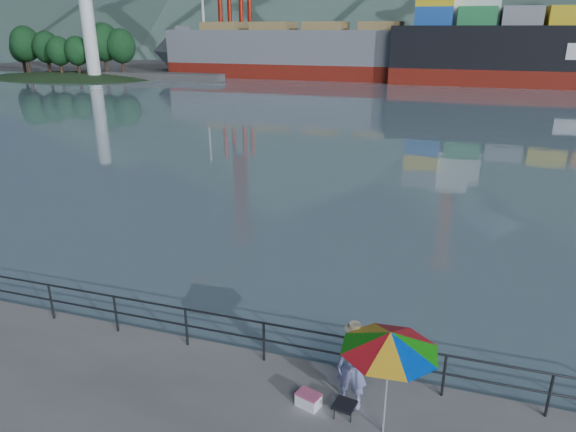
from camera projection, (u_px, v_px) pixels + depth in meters
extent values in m
cube|color=slate|center=(441.00, 59.00, 126.89)|extent=(500.00, 280.00, 0.00)
cube|color=#514F4C|center=(491.00, 72.00, 90.96)|extent=(200.00, 40.00, 0.40)
cylinder|color=#2D3033|center=(223.00, 316.00, 11.94)|extent=(22.00, 0.05, 0.05)
cylinder|color=#2D3033|center=(224.00, 332.00, 12.10)|extent=(22.00, 0.05, 0.05)
cube|color=#2D3033|center=(224.00, 334.00, 12.11)|extent=(22.00, 0.06, 1.00)
ellipsoid|color=#263F1E|center=(67.00, 76.00, 82.00)|extent=(48.00, 26.40, 8.40)
cylinder|color=white|center=(89.00, 34.00, 77.14)|extent=(2.00, 2.00, 13.00)
cube|color=yellow|center=(492.00, 64.00, 89.61)|extent=(6.00, 2.40, 2.60)
cube|color=red|center=(534.00, 57.00, 87.29)|extent=(6.00, 2.40, 5.20)
cube|color=red|center=(491.00, 63.00, 92.29)|extent=(6.00, 2.40, 2.60)
cube|color=orange|center=(533.00, 49.00, 89.52)|extent=(6.00, 2.40, 7.80)
cube|color=#267F3F|center=(573.00, 57.00, 88.10)|extent=(6.00, 2.40, 5.20)
imported|color=navy|center=(353.00, 368.00, 10.28)|extent=(0.69, 0.49, 1.78)
cylinder|color=white|center=(386.00, 388.00, 9.52)|extent=(0.04, 0.04, 2.04)
cone|color=red|center=(390.00, 341.00, 9.16)|extent=(2.31, 2.31, 0.38)
cube|color=black|center=(344.00, 405.00, 10.20)|extent=(0.49, 0.49, 0.06)
cube|color=#2D3033|center=(344.00, 411.00, 10.25)|extent=(0.36, 0.36, 0.22)
cube|color=white|center=(308.00, 400.00, 10.50)|extent=(0.54, 0.44, 0.27)
cylinder|color=black|center=(360.00, 367.00, 11.76)|extent=(0.28, 1.59, 1.13)
cube|color=maroon|center=(340.00, 72.00, 80.69)|extent=(55.49, 9.60, 2.50)
cube|color=slate|center=(341.00, 47.00, 79.40)|extent=(55.49, 9.60, 5.00)
cube|color=silver|center=(466.00, 4.00, 72.21)|extent=(9.00, 8.07, 7.00)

